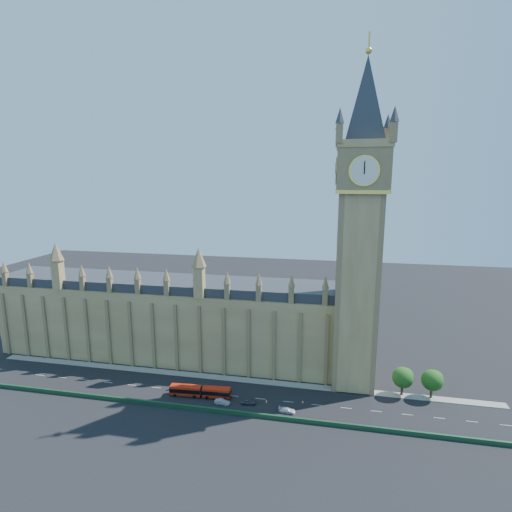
% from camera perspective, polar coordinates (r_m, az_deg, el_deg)
% --- Properties ---
extents(ground, '(400.00, 400.00, 0.00)m').
position_cam_1_polar(ground, '(123.77, -5.15, -19.10)').
color(ground, black).
rests_on(ground, ground).
extents(palace_westminster, '(120.00, 20.00, 28.00)m').
position_cam_1_polar(palace_westminster, '(144.71, -12.42, -8.65)').
color(palace_westminster, '#977849').
rests_on(palace_westminster, ground).
extents(elizabeth_tower, '(20.59, 20.59, 105.00)m').
position_cam_1_polar(elizabeth_tower, '(116.83, 14.74, 7.01)').
color(elizabeth_tower, '#977849').
rests_on(elizabeth_tower, ground).
extents(bridge_parapet, '(160.00, 0.60, 1.20)m').
position_cam_1_polar(bridge_parapet, '(116.12, -6.48, -21.00)').
color(bridge_parapet, '#1E4C2D').
rests_on(bridge_parapet, ground).
extents(kerb_north, '(160.00, 3.00, 0.16)m').
position_cam_1_polar(kerb_north, '(131.70, -3.94, -17.04)').
color(kerb_north, gray).
rests_on(kerb_north, ground).
extents(tree_east_near, '(6.00, 6.00, 8.50)m').
position_cam_1_polar(tree_east_near, '(127.72, 20.34, -15.90)').
color(tree_east_near, '#382619').
rests_on(tree_east_near, ground).
extents(tree_east_far, '(6.00, 6.00, 8.50)m').
position_cam_1_polar(tree_east_far, '(129.30, 23.97, -15.84)').
color(tree_east_far, '#382619').
rests_on(tree_east_far, ground).
extents(red_bus, '(17.86, 3.80, 3.01)m').
position_cam_1_polar(red_bus, '(122.63, -7.98, -18.62)').
color(red_bus, red).
rests_on(red_bus, ground).
extents(car_grey, '(4.30, 2.12, 1.41)m').
position_cam_1_polar(car_grey, '(118.68, -1.12, -20.09)').
color(car_grey, '#44464C').
rests_on(car_grey, ground).
extents(car_silver, '(4.41, 1.94, 1.41)m').
position_cam_1_polar(car_silver, '(118.97, -4.86, -20.05)').
color(car_silver, '#A3A6AA').
rests_on(car_silver, ground).
extents(car_white, '(4.66, 2.08, 1.33)m').
position_cam_1_polar(car_white, '(115.51, 4.47, -21.12)').
color(car_white, silver).
rests_on(car_white, ground).
extents(cone_a, '(0.49, 0.49, 0.70)m').
position_cam_1_polar(cone_a, '(119.57, 1.50, -20.04)').
color(cone_a, black).
rests_on(cone_a, ground).
extents(cone_b, '(0.47, 0.47, 0.73)m').
position_cam_1_polar(cone_b, '(117.20, 3.34, -20.75)').
color(cone_b, black).
rests_on(cone_b, ground).
extents(cone_c, '(0.60, 0.60, 0.78)m').
position_cam_1_polar(cone_c, '(119.36, 1.48, -20.08)').
color(cone_c, black).
rests_on(cone_c, ground).
extents(cone_d, '(0.62, 0.62, 0.76)m').
position_cam_1_polar(cone_d, '(119.82, 6.68, -20.03)').
color(cone_d, black).
rests_on(cone_d, ground).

